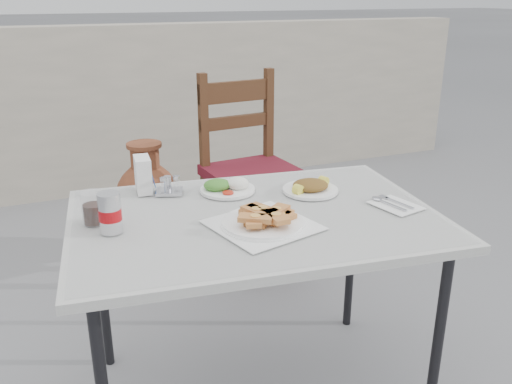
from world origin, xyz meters
name	(u,v)px	position (x,y,z in m)	size (l,w,h in m)	color
cafe_table	(255,228)	(0.12, -0.04, 0.68)	(1.29, 0.96, 0.73)	black
pide_plate	(263,217)	(0.11, -0.14, 0.76)	(0.35, 0.35, 0.06)	white
salad_rice_plate	(227,186)	(0.11, 0.20, 0.75)	(0.20, 0.20, 0.05)	white
salad_chopped_plate	(310,187)	(0.39, 0.08, 0.75)	(0.20, 0.20, 0.04)	white
soda_can	(110,213)	(-0.33, 0.00, 0.79)	(0.07, 0.07, 0.12)	silver
cola_glass	(93,209)	(-0.37, 0.09, 0.77)	(0.07, 0.07, 0.10)	white
napkin_holder	(143,175)	(-0.17, 0.31, 0.79)	(0.08, 0.11, 0.13)	white
condiment_caddy	(169,187)	(-0.09, 0.26, 0.75)	(0.11, 0.10, 0.07)	silver
cutlery_napkin	(393,204)	(0.59, -0.15, 0.73)	(0.15, 0.18, 0.01)	white
chair	(250,169)	(0.52, 0.97, 0.53)	(0.50, 0.50, 1.03)	#38230F
terracotta_urn	(148,202)	(0.03, 1.29, 0.30)	(0.37, 0.37, 0.65)	brown
back_wall	(106,110)	(0.00, 2.50, 0.60)	(6.00, 0.25, 1.20)	#A49A89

